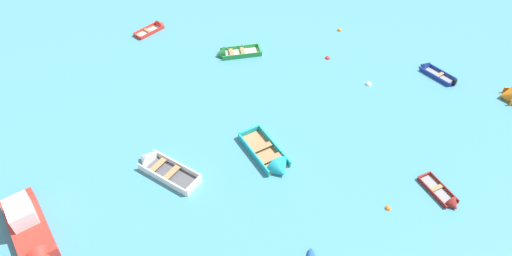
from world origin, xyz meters
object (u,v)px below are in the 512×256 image
object	(u,v)px
mooring_buoy_between_boats_right	(328,58)
rowboat_red_midfield_left	(156,27)
rowboat_white_distant_center	(156,165)
rowboat_maroon_center	(447,200)
rowboat_deep_blue_outer_left	(430,70)
rowboat_turquoise_near_camera	(273,162)
motor_launch_red_back_row_right	(30,230)
mooring_buoy_between_boats_left	(368,85)
mooring_buoy_midfield	(388,209)
mooring_buoy_central	(339,31)
rowboat_green_cluster_inner	(229,54)

from	to	relation	value
mooring_buoy_between_boats_right	rowboat_red_midfield_left	bearing A→B (deg)	174.69
rowboat_white_distant_center	rowboat_maroon_center	distance (m)	16.82
rowboat_deep_blue_outer_left	mooring_buoy_between_boats_right	distance (m)	7.71
rowboat_white_distant_center	rowboat_turquoise_near_camera	size ratio (longest dim) A/B	1.07
motor_launch_red_back_row_right	mooring_buoy_between_boats_right	world-z (taller)	motor_launch_red_back_row_right
rowboat_turquoise_near_camera	rowboat_red_midfield_left	world-z (taller)	rowboat_turquoise_near_camera
rowboat_deep_blue_outer_left	rowboat_maroon_center	size ratio (longest dim) A/B	1.05
rowboat_maroon_center	rowboat_red_midfield_left	xyz separation A→B (m)	(-22.49, 13.71, 0.02)
rowboat_turquoise_near_camera	rowboat_red_midfield_left	distance (m)	18.06
rowboat_deep_blue_outer_left	mooring_buoy_between_boats_right	bearing A→B (deg)	178.75
motor_launch_red_back_row_right	rowboat_turquoise_near_camera	distance (m)	13.65
mooring_buoy_between_boats_left	rowboat_red_midfield_left	bearing A→B (deg)	167.29
rowboat_red_midfield_left	mooring_buoy_midfield	xyz separation A→B (m)	(19.26, -14.92, -0.14)
mooring_buoy_central	mooring_buoy_between_boats_right	bearing A→B (deg)	-98.06
motor_launch_red_back_row_right	mooring_buoy_between_boats_left	world-z (taller)	motor_launch_red_back_row_right
rowboat_white_distant_center	rowboat_red_midfield_left	size ratio (longest dim) A/B	1.51
motor_launch_red_back_row_right	rowboat_deep_blue_outer_left	size ratio (longest dim) A/B	1.76
mooring_buoy_between_boats_right	rowboat_maroon_center	bearing A→B (deg)	-57.78
rowboat_maroon_center	rowboat_deep_blue_outer_left	bearing A→B (deg)	90.35
rowboat_red_midfield_left	mooring_buoy_between_boats_right	xyz separation A→B (m)	(14.71, -1.37, -0.14)
rowboat_turquoise_near_camera	rowboat_white_distant_center	bearing A→B (deg)	-166.14
rowboat_green_cluster_inner	rowboat_red_midfield_left	xyz separation A→B (m)	(-7.08, 2.57, -0.04)
rowboat_turquoise_near_camera	rowboat_green_cluster_inner	size ratio (longest dim) A/B	1.11
rowboat_turquoise_near_camera	rowboat_deep_blue_outer_left	world-z (taller)	rowboat_turquoise_near_camera
rowboat_white_distant_center	mooring_buoy_between_boats_right	size ratio (longest dim) A/B	10.89
rowboat_red_midfield_left	mooring_buoy_between_boats_right	world-z (taller)	rowboat_red_midfield_left
motor_launch_red_back_row_right	rowboat_white_distant_center	distance (m)	7.43
motor_launch_red_back_row_right	mooring_buoy_midfield	distance (m)	19.03
rowboat_turquoise_near_camera	rowboat_maroon_center	size ratio (longest dim) A/B	1.55
mooring_buoy_between_boats_right	motor_launch_red_back_row_right	bearing A→B (deg)	-125.42
rowboat_deep_blue_outer_left	mooring_buoy_midfield	distance (m)	13.75
rowboat_turquoise_near_camera	mooring_buoy_between_boats_left	distance (m)	10.51
rowboat_red_midfield_left	mooring_buoy_central	world-z (taller)	rowboat_red_midfield_left
rowboat_white_distant_center	rowboat_deep_blue_outer_left	world-z (taller)	rowboat_white_distant_center
rowboat_green_cluster_inner	rowboat_maroon_center	world-z (taller)	rowboat_green_cluster_inner
rowboat_turquoise_near_camera	mooring_buoy_between_boats_right	xyz separation A→B (m)	(2.21, 11.67, -0.22)
motor_launch_red_back_row_right	rowboat_maroon_center	xyz separation A→B (m)	(21.41, 6.82, -0.43)
mooring_buoy_central	rowboat_red_midfield_left	bearing A→B (deg)	-169.32
rowboat_maroon_center	mooring_buoy_between_boats_left	world-z (taller)	rowboat_maroon_center
rowboat_green_cluster_inner	mooring_buoy_between_boats_right	world-z (taller)	rowboat_green_cluster_inner
rowboat_red_midfield_left	mooring_buoy_central	distance (m)	15.58
rowboat_deep_blue_outer_left	rowboat_maroon_center	bearing A→B (deg)	-89.65
rowboat_maroon_center	mooring_buoy_between_boats_right	distance (m)	14.59
motor_launch_red_back_row_right	rowboat_red_midfield_left	distance (m)	20.56
rowboat_maroon_center	mooring_buoy_midfield	xyz separation A→B (m)	(-3.23, -1.21, -0.12)
rowboat_maroon_center	mooring_buoy_central	world-z (taller)	rowboat_maroon_center
mooring_buoy_midfield	rowboat_deep_blue_outer_left	bearing A→B (deg)	76.75
rowboat_maroon_center	motor_launch_red_back_row_right	bearing A→B (deg)	-162.34
motor_launch_red_back_row_right	mooring_buoy_central	distance (m)	27.40
rowboat_green_cluster_inner	mooring_buoy_between_boats_left	size ratio (longest dim) A/B	8.16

